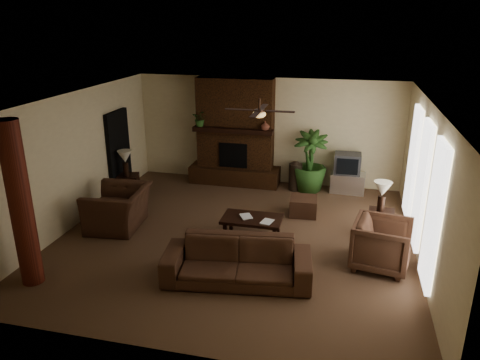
% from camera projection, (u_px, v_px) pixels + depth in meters
% --- Properties ---
extents(room_shell, '(7.00, 7.00, 7.00)m').
position_uv_depth(room_shell, '(235.00, 172.00, 8.86)').
color(room_shell, brown).
rests_on(room_shell, ground).
extents(fireplace, '(2.40, 0.70, 2.80)m').
position_uv_depth(fireplace, '(235.00, 141.00, 12.07)').
color(fireplace, '#4B2914').
rests_on(fireplace, ground).
extents(windows, '(0.08, 3.65, 2.35)m').
position_uv_depth(windows, '(421.00, 185.00, 8.31)').
color(windows, white).
rests_on(windows, ground).
extents(log_column, '(0.36, 0.36, 2.80)m').
position_uv_depth(log_column, '(21.00, 205.00, 7.30)').
color(log_column, maroon).
rests_on(log_column, ground).
extents(doorway, '(0.10, 1.00, 2.10)m').
position_uv_depth(doorway, '(119.00, 153.00, 11.37)').
color(doorway, black).
rests_on(doorway, ground).
extents(ceiling_fan, '(1.35, 1.35, 0.37)m').
position_uv_depth(ceiling_fan, '(259.00, 113.00, 8.66)').
color(ceiling_fan, black).
rests_on(ceiling_fan, ceiling).
extents(sofa, '(2.55, 1.04, 0.97)m').
position_uv_depth(sofa, '(237.00, 255.00, 7.64)').
color(sofa, '#482D1F').
rests_on(sofa, ground).
extents(armchair_left, '(0.98, 1.39, 1.15)m').
position_uv_depth(armchair_left, '(118.00, 202.00, 9.61)').
color(armchair_left, '#482D1F').
rests_on(armchair_left, ground).
extents(armchair_right, '(1.05, 1.10, 0.98)m').
position_uv_depth(armchair_right, '(382.00, 242.00, 8.05)').
color(armchair_right, '#482D1F').
rests_on(armchair_right, ground).
extents(coffee_table, '(1.20, 0.70, 0.43)m').
position_uv_depth(coffee_table, '(252.00, 220.00, 9.21)').
color(coffee_table, black).
rests_on(coffee_table, ground).
extents(ottoman, '(0.64, 0.64, 0.40)m').
position_uv_depth(ottoman, '(303.00, 206.00, 10.34)').
color(ottoman, '#482D1F').
rests_on(ottoman, ground).
extents(tv_stand, '(0.88, 0.55, 0.50)m').
position_uv_depth(tv_stand, '(348.00, 183.00, 11.66)').
color(tv_stand, silver).
rests_on(tv_stand, ground).
extents(tv, '(0.65, 0.53, 0.52)m').
position_uv_depth(tv, '(347.00, 164.00, 11.49)').
color(tv, '#3C3C3E').
rests_on(tv, tv_stand).
extents(floor_vase, '(0.34, 0.34, 0.77)m').
position_uv_depth(floor_vase, '(295.00, 174.00, 11.76)').
color(floor_vase, black).
rests_on(floor_vase, ground).
extents(floor_plant, '(1.00, 1.63, 0.87)m').
position_uv_depth(floor_plant, '(309.00, 174.00, 11.72)').
color(floor_plant, '#2F5823').
rests_on(floor_plant, ground).
extents(side_table_left, '(0.63, 0.63, 0.55)m').
position_uv_depth(side_table_left, '(128.00, 186.00, 11.38)').
color(side_table_left, black).
rests_on(side_table_left, ground).
extents(lamp_left, '(0.44, 0.44, 0.65)m').
position_uv_depth(lamp_left, '(125.00, 158.00, 11.08)').
color(lamp_left, black).
rests_on(lamp_left, side_table_left).
extents(side_table_right, '(0.54, 0.54, 0.55)m').
position_uv_depth(side_table_right, '(380.00, 224.00, 9.27)').
color(side_table_right, black).
rests_on(side_table_right, ground).
extents(lamp_right, '(0.37, 0.37, 0.65)m').
position_uv_depth(lamp_right, '(382.00, 191.00, 8.99)').
color(lamp_right, black).
rests_on(lamp_right, side_table_right).
extents(mantel_plant, '(0.43, 0.47, 0.33)m').
position_uv_depth(mantel_plant, '(200.00, 120.00, 11.82)').
color(mantel_plant, '#2F5823').
rests_on(mantel_plant, fireplace).
extents(mantel_vase, '(0.24, 0.25, 0.22)m').
position_uv_depth(mantel_vase, '(265.00, 126.00, 11.45)').
color(mantel_vase, brown).
rests_on(mantel_vase, fireplace).
extents(book_a, '(0.20, 0.13, 0.29)m').
position_uv_depth(book_a, '(241.00, 211.00, 9.14)').
color(book_a, '#999999').
rests_on(book_a, coffee_table).
extents(book_b, '(0.21, 0.07, 0.29)m').
position_uv_depth(book_b, '(262.00, 215.00, 8.97)').
color(book_b, '#999999').
rests_on(book_b, coffee_table).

